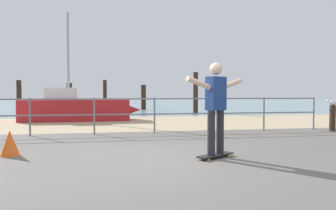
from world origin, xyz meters
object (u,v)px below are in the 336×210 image
object	(u,v)px
sailboat	(80,109)
seagull	(332,103)
bollard_short	(332,119)
skateboard	(216,155)
traffic_cone	(10,144)
skateboarder	(216,103)

from	to	relation	value
sailboat	seagull	size ratio (longest dim) A/B	10.17
bollard_short	skateboard	bearing A→B (deg)	-146.35
seagull	traffic_cone	bearing A→B (deg)	-164.59
skateboard	skateboarder	bearing A→B (deg)	176.42
skateboarder	seagull	xyz separation A→B (m)	(4.79, 3.20, -0.13)
traffic_cone	bollard_short	bearing A→B (deg)	15.39
traffic_cone	skateboarder	bearing A→B (deg)	-12.96
sailboat	skateboard	bearing A→B (deg)	-69.83
seagull	traffic_cone	distance (m)	8.84
skateboard	traffic_cone	xyz separation A→B (m)	(-3.71, 0.85, 0.18)
sailboat	skateboarder	size ratio (longest dim) A/B	3.01
skateboarder	seagull	world-z (taller)	skateboarder
skateboarder	traffic_cone	world-z (taller)	skateboarder
traffic_cone	sailboat	bearing A→B (deg)	85.59
skateboard	bollard_short	bearing A→B (deg)	33.65
sailboat	traffic_cone	world-z (taller)	sailboat
sailboat	bollard_short	bearing A→B (deg)	-33.76
skateboard	skateboarder	size ratio (longest dim) A/B	0.48
bollard_short	seagull	distance (m)	0.48
sailboat	traffic_cone	bearing A→B (deg)	-94.41
seagull	skateboard	bearing A→B (deg)	-146.27
skateboard	seagull	size ratio (longest dim) A/B	1.62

